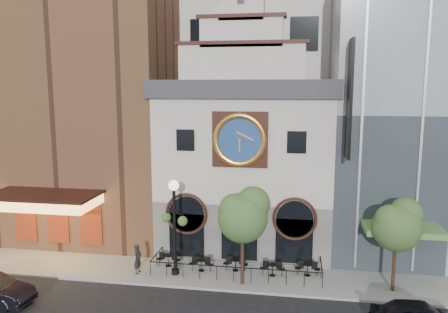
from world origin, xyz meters
The scene contains 16 objects.
ground centered at (0.00, 0.00, 0.00)m, with size 120.00×120.00×0.00m, color black.
sidewalk centered at (0.00, 2.50, 0.07)m, with size 44.00×5.00×0.15m, color gray.
clock_building centered at (0.00, 7.82, 6.69)m, with size 12.60×8.78×18.65m.
theater_building centered at (-13.00, 9.96, 12.60)m, with size 14.00×15.60×25.00m.
retail_building centered at (12.99, 9.99, 10.14)m, with size 14.00×14.40×20.00m.
office_tower centered at (0.00, 20.00, 20.00)m, with size 20.00×16.00×40.00m, color beige.
cafe_railing centered at (0.00, 2.50, 0.60)m, with size 10.60×2.60×0.90m, color black, non-canonical shape.
bistro_0 centered at (-4.60, 2.78, 0.61)m, with size 1.58×0.68×0.90m.
bistro_1 centered at (-2.28, 2.37, 0.61)m, with size 1.58×0.68×0.90m.
bistro_2 centered at (-0.10, 2.76, 0.61)m, with size 1.58×0.68×0.90m.
bistro_3 centered at (2.29, 2.37, 0.61)m, with size 1.58×0.68×0.90m.
bistro_4 centered at (4.47, 2.75, 0.61)m, with size 1.58×0.68×0.90m.
pedestrian centered at (-6.19, 1.42, 1.09)m, with size 0.69×0.45×1.89m, color black.
lamppost centered at (-3.80, 1.64, 3.92)m, with size 1.83×1.17×6.09m.
tree_left centered at (0.61, 0.99, 4.51)m, with size 3.09×2.97×5.95m.
tree_right centered at (9.37, 1.49, 4.19)m, with size 2.86×2.75×5.51m.
Camera 1 is at (3.42, -23.70, 11.86)m, focal length 35.00 mm.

